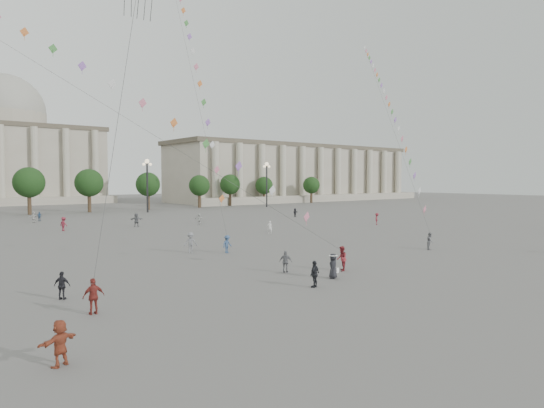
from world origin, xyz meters
TOP-DOWN VIEW (x-y plane):
  - ground at (0.00, 0.00)m, footprint 360.00×360.00m
  - hall_east at (75.00, 93.89)m, footprint 84.00×26.22m
  - hall_central at (0.00, 129.22)m, footprint 48.30×34.30m
  - tree_row at (0.00, 78.00)m, footprint 137.12×5.12m
  - lamp_post_mid_east at (15.00, 70.00)m, footprint 2.00×0.90m
  - lamp_post_far_east at (45.00, 70.00)m, footprint 2.00×0.90m
  - person_crowd_0 at (-6.75, 61.96)m, footprint 0.96×0.64m
  - person_crowd_4 at (-8.13, 59.53)m, footprint 1.58×1.34m
  - person_crowd_6 at (-3.78, 17.74)m, footprint 1.39×1.19m
  - person_crowd_7 at (10.47, 41.33)m, footprint 1.54×0.63m
  - person_crowd_8 at (30.62, 24.73)m, footprint 1.29×1.21m
  - person_crowd_9 at (30.81, 43.24)m, footprint 1.49×0.87m
  - person_crowd_12 at (1.91, 44.00)m, footprint 1.85×1.19m
  - person_crowd_13 at (11.13, 25.21)m, footprint 0.70×0.64m
  - person_crowd_17 at (-7.75, 44.28)m, footprint 1.11×1.35m
  - tourist_0 at (-17.27, 2.90)m, footprint 1.07×0.46m
  - tourist_1 at (-17.70, 6.96)m, footprint 0.95×0.91m
  - tourist_2 at (-20.41, -3.12)m, footprint 1.64×1.09m
  - tourist_3 at (-2.93, 5.23)m, footprint 0.90×0.96m
  - tourist_4 at (-4.51, 0.50)m, footprint 1.06×0.69m
  - kite_flyer_0 at (0.71, 3.20)m, footprint 1.12×1.11m
  - kite_flyer_1 at (-1.22, 15.61)m, footprint 1.17×0.86m
  - kite_flyer_2 at (15.16, 5.48)m, footprint 0.97×0.88m
  - hat_person at (-1.70, 1.69)m, footprint 0.98×0.94m
  - kite_train_east at (32.08, 24.68)m, footprint 31.76×35.43m

SIDE VIEW (x-z plane):
  - ground at x=0.00m, z-range 0.00..0.00m
  - person_crowd_0 at x=-6.75m, z-range 0.00..1.52m
  - person_crowd_9 at x=30.81m, z-range 0.00..1.53m
  - tourist_1 at x=-17.70m, z-range 0.00..1.58m
  - tourist_3 at x=-2.93m, z-range 0.00..1.58m
  - person_crowd_13 at x=11.13m, z-range 0.00..1.60m
  - person_crowd_7 at x=10.47m, z-range 0.00..1.61m
  - kite_flyer_2 at x=15.16m, z-range 0.00..1.62m
  - kite_flyer_1 at x=-1.22m, z-range 0.00..1.63m
  - tourist_4 at x=-4.51m, z-range 0.00..1.67m
  - tourist_2 at x=-20.41m, z-range 0.00..1.70m
  - person_crowd_4 at x=-8.13m, z-range 0.00..1.71m
  - person_crowd_8 at x=30.62m, z-range 0.00..1.75m
  - hat_person at x=-1.70m, z-range 0.04..1.73m
  - tourist_0 at x=-17.27m, z-range 0.00..1.81m
  - person_crowd_17 at x=-7.75m, z-range 0.00..1.82m
  - kite_flyer_0 at x=0.71m, z-range 0.00..1.82m
  - person_crowd_6 at x=-3.78m, z-range 0.00..1.87m
  - person_crowd_12 at x=1.91m, z-range 0.00..1.90m
  - tree_row at x=0.00m, z-range 1.39..9.39m
  - lamp_post_mid_east at x=15.00m, z-range 2.03..12.68m
  - lamp_post_far_east at x=45.00m, z-range 2.03..12.68m
  - hall_east at x=75.00m, z-range -0.17..17.03m
  - hall_central at x=0.00m, z-range -3.52..31.98m
  - kite_train_east at x=32.08m, z-range -10.39..47.44m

